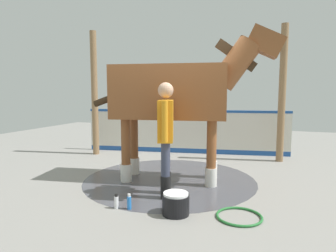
{
  "coord_description": "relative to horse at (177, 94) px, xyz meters",
  "views": [
    {
      "loc": [
        -1.74,
        4.99,
        1.59
      ],
      "look_at": [
        -0.12,
        0.46,
        1.04
      ],
      "focal_mm": 31.47,
      "sensor_mm": 36.0,
      "label": 1
    }
  ],
  "objects": [
    {
      "name": "hose_coil",
      "position": [
        -1.26,
        1.28,
        -1.54
      ],
      "size": [
        0.59,
        0.59,
        0.03
      ],
      "primitive_type": "torus",
      "color": "#267233",
      "rests_on": "ground"
    },
    {
      "name": "barrier_wall",
      "position": [
        0.52,
        -2.38,
        -1.03
      ],
      "size": [
        5.18,
        0.96,
        1.13
      ],
      "color": "silver",
      "rests_on": "ground"
    },
    {
      "name": "wash_bucket",
      "position": [
        -0.47,
        1.45,
        -1.41
      ],
      "size": [
        0.36,
        0.36,
        0.29
      ],
      "color": "black",
      "rests_on": "ground"
    },
    {
      "name": "horse",
      "position": [
        0.0,
        0.0,
        0.0
      ],
      "size": [
        3.33,
        1.24,
        2.69
      ],
      "rotation": [
        0.0,
        0.0,
        -2.97
      ],
      "color": "brown",
      "rests_on": "ground"
    },
    {
      "name": "bottle_shampoo",
      "position": [
        0.36,
        1.54,
        -1.46
      ],
      "size": [
        0.06,
        0.06,
        0.21
      ],
      "color": "white",
      "rests_on": "ground"
    },
    {
      "name": "wet_patch",
      "position": [
        0.12,
        0.02,
        -1.55
      ],
      "size": [
        3.11,
        3.11,
        0.0
      ],
      "primitive_type": "cylinder",
      "color": "#4C4C54",
      "rests_on": "ground"
    },
    {
      "name": "roof_post_near",
      "position": [
        -1.79,
        -2.19,
        -0.01
      ],
      "size": [
        0.16,
        0.16,
        3.09
      ],
      "primitive_type": "cylinder",
      "color": "olive",
      "rests_on": "ground"
    },
    {
      "name": "roof_post_far",
      "position": [
        2.65,
        -1.44,
        -0.01
      ],
      "size": [
        0.16,
        0.16,
        3.09
      ],
      "primitive_type": "cylinder",
      "color": "olive",
      "rests_on": "ground"
    },
    {
      "name": "handler",
      "position": [
        -0.1,
        0.85,
        -0.54
      ],
      "size": [
        0.36,
        0.66,
        1.73
      ],
      "rotation": [
        0.0,
        0.0,
        0.31
      ],
      "color": "black",
      "rests_on": "ground"
    },
    {
      "name": "ground_plane",
      "position": [
        0.12,
        -0.03,
        -1.56
      ],
      "size": [
        16.0,
        16.0,
        0.02
      ],
      "primitive_type": "cube",
      "color": "gray"
    },
    {
      "name": "bottle_spray",
      "position": [
        0.19,
        1.5,
        -1.45
      ],
      "size": [
        0.06,
        0.06,
        0.22
      ],
      "color": "blue",
      "rests_on": "ground"
    }
  ]
}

